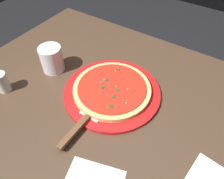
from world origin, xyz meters
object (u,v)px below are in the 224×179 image
at_px(pizza_server, 83,123).
at_px(parmesan_shaker, 2,82).
at_px(serving_plate, 112,92).
at_px(cup_tall_drink, 52,59).
at_px(pizza, 112,89).

height_order(pizza_server, parmesan_shaker, parmesan_shaker).
relative_size(serving_plate, cup_tall_drink, 3.36).
bearing_deg(cup_tall_drink, serving_plate, -176.29).
xyz_separation_m(pizza, pizza_server, (-0.00, 0.16, -0.00)).
bearing_deg(serving_plate, pizza, 138.75).
bearing_deg(cup_tall_drink, parmesan_shaker, 69.25).
height_order(pizza, pizza_server, pizza).
bearing_deg(cup_tall_drink, pizza, -176.29).
xyz_separation_m(serving_plate, pizza_server, (-0.00, 0.16, 0.01)).
bearing_deg(pizza, serving_plate, -41.25).
height_order(pizza, cup_tall_drink, cup_tall_drink).
height_order(pizza, parmesan_shaker, parmesan_shaker).
bearing_deg(pizza, parmesan_shaker, 30.62).
xyz_separation_m(pizza_server, parmesan_shaker, (0.33, 0.03, 0.02)).
bearing_deg(pizza_server, pizza, -89.95).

